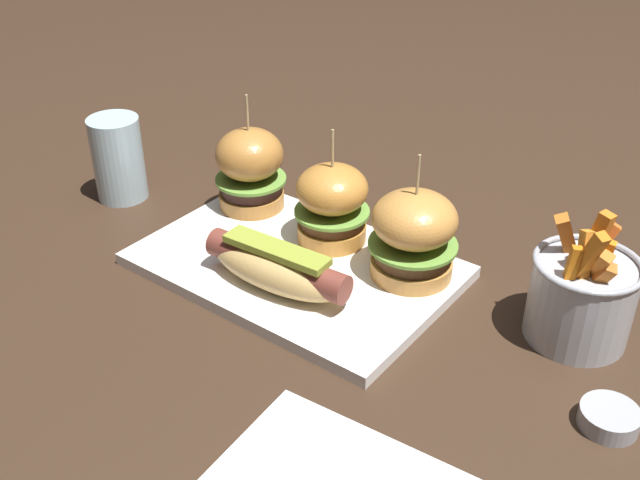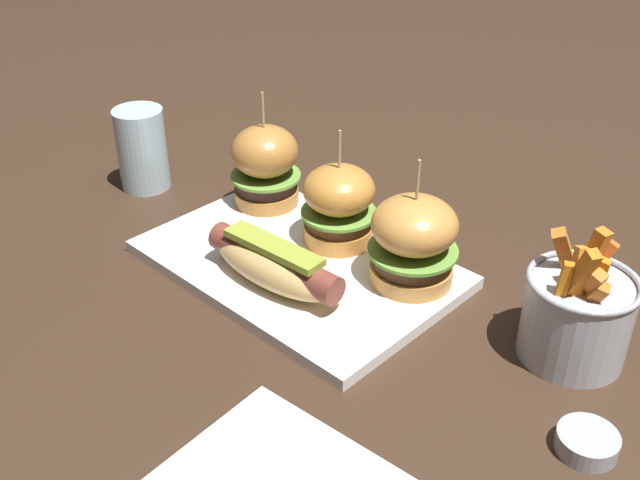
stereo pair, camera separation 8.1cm
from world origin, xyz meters
name	(u,v)px [view 2 (the right image)]	position (x,y,z in m)	size (l,w,h in m)	color
ground_plane	(298,269)	(0.00, 0.00, 0.00)	(3.00, 3.00, 0.00)	#382619
platter_main	(298,264)	(0.00, 0.00, 0.01)	(0.35, 0.23, 0.01)	white
hot_dog	(274,265)	(0.02, -0.05, 0.04)	(0.17, 0.07, 0.05)	tan
slider_left	(265,165)	(-0.12, 0.07, 0.07)	(0.09, 0.09, 0.15)	#B97936
slider_center	(339,204)	(0.01, 0.06, 0.06)	(0.09, 0.09, 0.14)	#C58135
slider_right	(413,240)	(0.12, 0.06, 0.06)	(0.10, 0.10, 0.14)	#CD8C41
fries_bucket	(577,314)	(0.30, 0.08, 0.05)	(0.11, 0.11, 0.14)	#B7BABF
sauce_ramekin	(587,442)	(0.37, -0.02, 0.01)	(0.05, 0.05, 0.02)	#A8AAB2
water_glass	(140,150)	(-0.30, 0.00, 0.06)	(0.07, 0.07, 0.11)	silver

